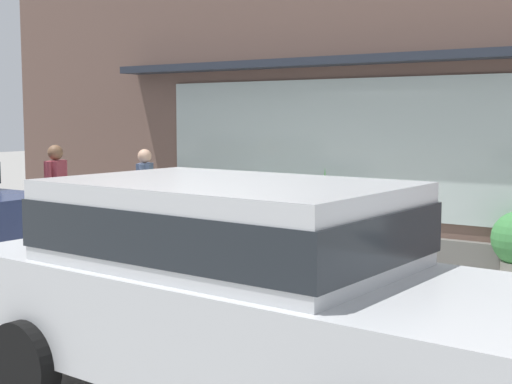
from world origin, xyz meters
name	(u,v)px	position (x,y,z in m)	size (l,w,h in m)	color
ground_plane	(194,286)	(0.00, 0.00, 0.00)	(60.00, 60.00, 0.00)	gray
curb_strip	(184,284)	(0.00, -0.20, 0.06)	(14.00, 0.24, 0.12)	#B2B2AD
storefront	(322,95)	(0.01, 3.19, 2.41)	(14.00, 0.81, 4.92)	brown
fire_hydrant	(174,226)	(-1.25, 1.08, 0.49)	(0.42, 0.38, 0.96)	#4C8C47
pedestrian_with_handbag	(146,192)	(-2.04, 1.36, 0.91)	(0.40, 0.62, 1.58)	#475675
pedestrian_passerby	(56,192)	(-2.73, 0.21, 0.98)	(0.30, 0.47, 1.66)	#333847
parked_car_silver	(243,282)	(2.64, -2.71, 0.91)	(4.55, 2.12, 1.62)	silver
potted_plant_window_center	(174,211)	(-2.53, 2.58, 0.45)	(0.26, 0.26, 0.94)	#B7B2A3
potted_plant_doorstep	(325,212)	(0.32, 2.74, 0.63)	(0.26, 0.26, 1.31)	#4C4C51
potted_plant_corner_tall	(228,213)	(-1.60, 2.86, 0.45)	(0.37, 0.37, 0.96)	#33473D
potted_plant_window_left	(274,226)	(-0.52, 2.63, 0.36)	(0.47, 0.47, 0.67)	#4C4C51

